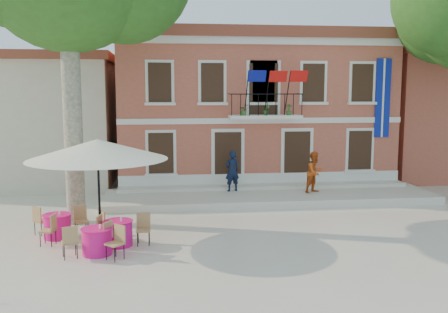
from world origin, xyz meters
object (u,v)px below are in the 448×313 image
patio_umbrella (98,150)px  cafe_table_3 (118,232)px  pedestrian_orange (315,172)px  cafe_table_0 (57,225)px  cafe_table_1 (97,240)px  pedestrian_navy (232,171)px

patio_umbrella → cafe_table_3: size_ratio=2.29×
patio_umbrella → pedestrian_orange: size_ratio=2.42×
patio_umbrella → cafe_table_0: patio_umbrella is taller
patio_umbrella → cafe_table_1: (0.08, -1.36, -2.43)m
cafe_table_1 → pedestrian_navy: bearing=55.4°
cafe_table_3 → pedestrian_orange: bearing=35.5°
pedestrian_orange → cafe_table_3: pedestrian_orange is taller
patio_umbrella → cafe_table_3: patio_umbrella is taller
pedestrian_orange → cafe_table_0: (-9.80, -4.54, -0.76)m
pedestrian_navy → cafe_table_0: bearing=25.0°
patio_umbrella → cafe_table_3: (0.60, -0.60, -2.43)m
pedestrian_navy → cafe_table_1: pedestrian_navy is taller
pedestrian_navy → cafe_table_1: (-4.87, -7.05, -0.76)m
patio_umbrella → pedestrian_navy: size_ratio=2.42×
cafe_table_1 → cafe_table_3: (0.53, 0.76, 0.00)m
cafe_table_1 → cafe_table_3: bearing=55.1°
pedestrian_navy → cafe_table_3: pedestrian_navy is taller
pedestrian_navy → pedestrian_orange: same height
pedestrian_navy → cafe_table_0: size_ratio=0.96×
cafe_table_0 → cafe_table_1: same height
patio_umbrella → pedestrian_orange: bearing=30.6°
pedestrian_orange → cafe_table_0: pedestrian_orange is taller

